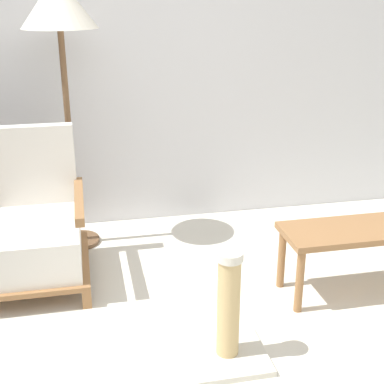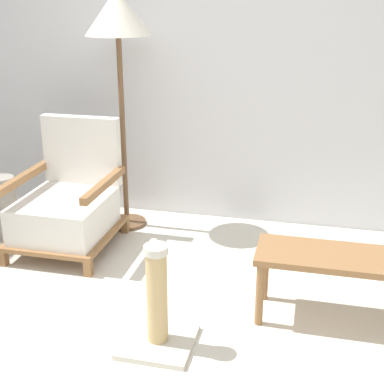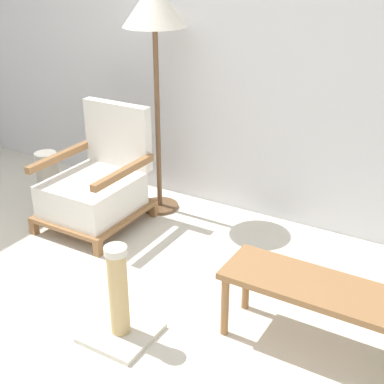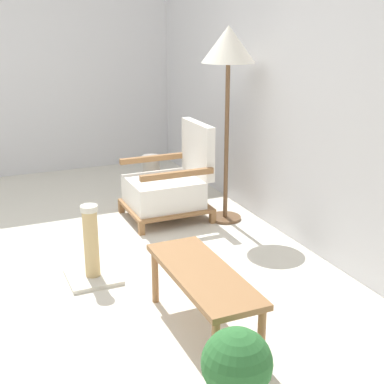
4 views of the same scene
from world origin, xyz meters
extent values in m
cube|color=silver|center=(0.00, 2.13, 1.35)|extent=(8.00, 0.06, 2.70)
cube|color=olive|center=(-0.48, 0.96, 0.05)|extent=(0.05, 0.05, 0.10)
cube|color=olive|center=(-0.48, 1.64, 0.05)|extent=(0.05, 0.05, 0.10)
cube|color=olive|center=(-0.78, 1.30, 0.12)|extent=(0.65, 0.73, 0.03)
cube|color=white|center=(-0.78, 1.28, 0.26)|extent=(0.57, 0.63, 0.25)
cube|color=white|center=(-0.78, 1.62, 0.62)|extent=(0.57, 0.08, 0.49)
cube|color=olive|center=(-0.49, 1.30, 0.50)|extent=(0.05, 0.67, 0.05)
cylinder|color=brown|center=(-0.52, 1.78, 0.01)|extent=(0.29, 0.29, 0.03)
cylinder|color=brown|center=(-0.52, 1.78, 0.72)|extent=(0.04, 0.04, 1.39)
cone|color=silver|center=(-0.52, 1.78, 1.56)|extent=(0.46, 0.46, 0.30)
cube|color=olive|center=(1.08, 0.82, 0.38)|extent=(0.97, 0.35, 0.04)
cylinder|color=olive|center=(0.63, 0.68, 0.18)|extent=(0.04, 0.04, 0.36)
cylinder|color=olive|center=(0.63, 0.95, 0.18)|extent=(0.04, 0.04, 0.36)
cube|color=beige|center=(0.15, 0.39, 0.01)|extent=(0.36, 0.36, 0.03)
cylinder|color=tan|center=(0.15, 0.39, 0.27)|extent=(0.10, 0.10, 0.49)
cylinder|color=beige|center=(0.15, 0.39, 0.54)|extent=(0.12, 0.12, 0.04)
camera|label=1|loc=(-0.44, -1.62, 1.63)|focal=50.00mm
camera|label=2|loc=(0.85, -1.80, 1.69)|focal=50.00mm
camera|label=3|loc=(1.66, -1.41, 1.95)|focal=50.00mm
camera|label=4|loc=(3.58, -0.35, 1.79)|focal=50.00mm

